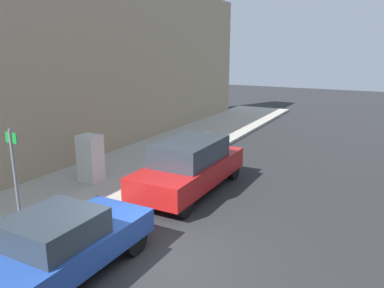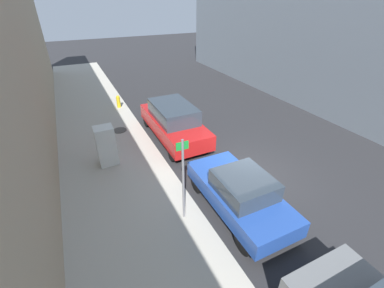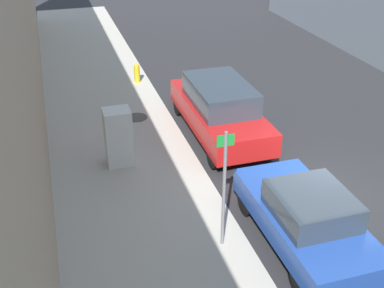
% 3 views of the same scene
% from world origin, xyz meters
% --- Properties ---
extents(ground_plane, '(80.00, 80.00, 0.00)m').
position_xyz_m(ground_plane, '(0.00, 0.00, 0.00)').
color(ground_plane, '#28282B').
extents(sidewalk_slab, '(4.04, 44.00, 0.15)m').
position_xyz_m(sidewalk_slab, '(-4.54, 0.00, 0.08)').
color(sidewalk_slab, '#B2ADA0').
rests_on(sidewalk_slab, ground).
extents(discarded_refrigerator, '(0.73, 0.65, 1.62)m').
position_xyz_m(discarded_refrigerator, '(-4.65, 2.98, 0.96)').
color(discarded_refrigerator, silver).
rests_on(discarded_refrigerator, sidewalk_slab).
extents(manhole_cover, '(0.70, 0.70, 0.02)m').
position_xyz_m(manhole_cover, '(-3.66, 5.71, 0.16)').
color(manhole_cover, '#47443F').
rests_on(manhole_cover, sidewalk_slab).
extents(street_sign_post, '(0.36, 0.07, 2.75)m').
position_xyz_m(street_sign_post, '(-3.10, -1.05, 1.68)').
color(street_sign_post, slate).
rests_on(street_sign_post, sidewalk_slab).
extents(fire_hydrant, '(0.22, 0.22, 0.75)m').
position_xyz_m(fire_hydrant, '(-3.00, 8.86, 0.54)').
color(fire_hydrant, gold).
rests_on(fire_hydrant, sidewalk_slab).
extents(parked_hatchback_blue, '(1.75, 4.02, 1.46)m').
position_xyz_m(parked_hatchback_blue, '(-1.34, -1.45, 0.75)').
color(parked_hatchback_blue, '#23479E').
rests_on(parked_hatchback_blue, ground).
extents(parked_suv_red, '(1.87, 4.85, 1.75)m').
position_xyz_m(parked_suv_red, '(-1.34, 4.05, 0.90)').
color(parked_suv_red, red).
rests_on(parked_suv_red, ground).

